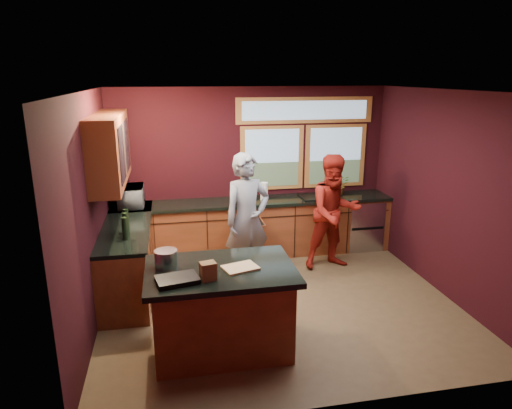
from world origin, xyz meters
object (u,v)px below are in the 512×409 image
object	(u,v)px
person_grey	(247,220)
cutting_board	(240,268)
island	(221,308)
stock_pot	(166,258)
person_red	(334,212)

from	to	relation	value
person_grey	cutting_board	xyz separation A→B (m)	(-0.36, -1.64, 0.02)
island	person_grey	distance (m)	1.74
stock_pot	person_red	bearing A→B (deg)	34.46
island	person_grey	size ratio (longest dim) A/B	0.83
cutting_board	stock_pot	xyz separation A→B (m)	(-0.75, 0.20, 0.08)
cutting_board	stock_pot	bearing A→B (deg)	165.07
person_red	island	bearing A→B (deg)	-141.54
person_red	stock_pot	bearing A→B (deg)	-150.83
person_red	stock_pot	xyz separation A→B (m)	(-2.49, -1.71, 0.16)
island	person_red	world-z (taller)	person_red
person_red	cutting_board	world-z (taller)	person_red
island	cutting_board	bearing A→B (deg)	-14.04
island	stock_pot	size ratio (longest dim) A/B	6.46
island	person_red	bearing A→B (deg)	43.76
island	stock_pot	xyz separation A→B (m)	(-0.55, 0.15, 0.56)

